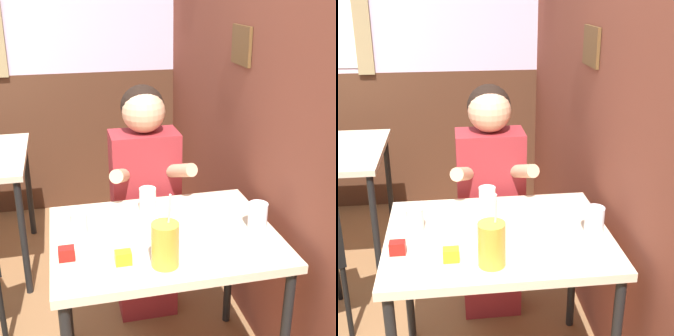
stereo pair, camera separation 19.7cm
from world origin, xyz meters
The scene contains 10 objects.
brick_wall_right centered at (1.20, 1.18, 1.35)m, with size 0.08×4.35×2.70m.
back_wall centered at (-0.01, 2.38, 1.36)m, with size 5.34×0.09×2.70m.
main_table centered at (0.65, 0.38, 0.68)m, with size 0.92×0.71×0.76m.
person_seated centered at (0.66, 0.89, 0.68)m, with size 0.42×0.41×1.27m.
cocktail_pitcher centered at (0.60, 0.15, 0.85)m, with size 0.10×0.10×0.29m.
glass_near_pitcher centered at (1.04, 0.34, 0.82)m, with size 0.08×0.08×0.11m.
glass_center centered at (0.62, 0.60, 0.82)m, with size 0.08×0.08×0.11m.
glass_far_side centered at (0.31, 0.45, 0.81)m, with size 0.07×0.07×0.09m.
condiment_ketchup centered at (0.25, 0.27, 0.79)m, with size 0.06×0.04×0.05m.
condiment_mustard centered at (0.45, 0.19, 0.79)m, with size 0.06×0.04×0.05m.
Camera 1 is at (0.27, -1.28, 1.70)m, focal length 50.00 mm.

